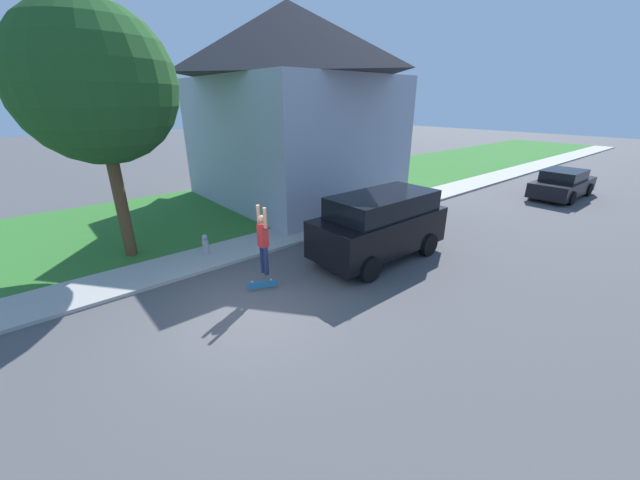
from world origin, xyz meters
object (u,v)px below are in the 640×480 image
at_px(car_down_street, 562,184).
at_px(skateboard, 262,284).
at_px(lawn_tree_near, 96,85).
at_px(fire_hydrant, 205,244).
at_px(suv_parked, 380,224).
at_px(skateboarder, 263,240).

distance_m(car_down_street, skateboard, 17.43).
relative_size(lawn_tree_near, fire_hydrant, 10.82).
relative_size(lawn_tree_near, suv_parked, 1.60).
xyz_separation_m(skateboarder, skateboard, (0.07, -0.16, -1.22)).
height_order(car_down_street, skateboard, car_down_street).
height_order(suv_parked, skateboarder, skateboarder).
height_order(lawn_tree_near, skateboard, lawn_tree_near).
height_order(skateboarder, fire_hydrant, skateboarder).
relative_size(suv_parked, skateboard, 6.06).
xyz_separation_m(lawn_tree_near, skateboard, (4.73, 2.07, -4.98)).
bearing_deg(car_down_street, lawn_tree_near, -108.01).
height_order(skateboarder, skateboard, skateboarder).
bearing_deg(suv_parked, lawn_tree_near, -130.79).
distance_m(suv_parked, car_down_street, 13.35).
xyz_separation_m(car_down_street, skateboard, (-1.59, -17.35, -0.50)).
height_order(car_down_street, skateboarder, skateboarder).
xyz_separation_m(suv_parked, car_down_street, (1.03, 13.30, -0.45)).
distance_m(skateboarder, skateboard, 1.23).
bearing_deg(fire_hydrant, suv_parked, 49.03).
xyz_separation_m(lawn_tree_near, fire_hydrant, (1.60, 1.88, -4.75)).
height_order(suv_parked, fire_hydrant, suv_parked).
xyz_separation_m(skateboarder, fire_hydrant, (-3.07, -0.35, -0.98)).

